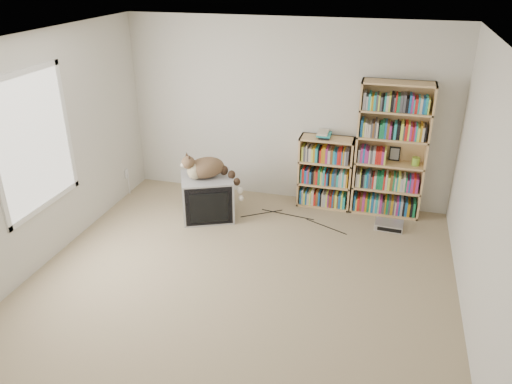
% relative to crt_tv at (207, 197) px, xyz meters
% --- Properties ---
extents(floor, '(4.50, 5.00, 0.01)m').
position_rel_crt_tv_xyz_m(floor, '(0.86, -1.61, -0.28)').
color(floor, tan).
rests_on(floor, ground).
extents(wall_back, '(4.50, 0.02, 2.50)m').
position_rel_crt_tv_xyz_m(wall_back, '(0.86, 0.89, 0.97)').
color(wall_back, beige).
rests_on(wall_back, floor).
extents(wall_left, '(0.02, 5.00, 2.50)m').
position_rel_crt_tv_xyz_m(wall_left, '(-1.39, -1.61, 0.97)').
color(wall_left, beige).
rests_on(wall_left, floor).
extents(wall_right, '(0.02, 5.00, 2.50)m').
position_rel_crt_tv_xyz_m(wall_right, '(3.11, -1.61, 0.97)').
color(wall_right, beige).
rests_on(wall_right, floor).
extents(ceiling, '(4.50, 5.00, 0.02)m').
position_rel_crt_tv_xyz_m(ceiling, '(0.86, -1.61, 2.22)').
color(ceiling, white).
rests_on(ceiling, wall_back).
extents(window, '(0.02, 1.22, 1.52)m').
position_rel_crt_tv_xyz_m(window, '(-1.37, -1.41, 1.12)').
color(window, white).
rests_on(window, wall_left).
extents(crt_tv, '(0.84, 0.81, 0.57)m').
position_rel_crt_tv_xyz_m(crt_tv, '(0.00, 0.00, 0.00)').
color(crt_tv, '#9E9EA0').
rests_on(crt_tv, floor).
extents(cat, '(0.82, 0.56, 0.59)m').
position_rel_crt_tv_xyz_m(cat, '(0.07, -0.01, 0.39)').
color(cat, '#372716').
rests_on(cat, crt_tv).
extents(bookcase_tall, '(0.90, 0.30, 1.79)m').
position_rel_crt_tv_xyz_m(bookcase_tall, '(2.29, 0.75, 0.57)').
color(bookcase_tall, tan).
rests_on(bookcase_tall, floor).
extents(bookcase_short, '(0.72, 0.30, 1.00)m').
position_rel_crt_tv_xyz_m(bookcase_short, '(1.46, 0.75, 0.18)').
color(bookcase_short, tan).
rests_on(bookcase_short, floor).
extents(book_stack, '(0.19, 0.24, 0.08)m').
position_rel_crt_tv_xyz_m(book_stack, '(1.41, 0.74, 0.75)').
color(book_stack, red).
rests_on(book_stack, bookcase_short).
extents(green_mug, '(0.10, 0.10, 0.11)m').
position_rel_crt_tv_xyz_m(green_mug, '(2.61, 0.73, 0.50)').
color(green_mug, '#7EB032').
rests_on(green_mug, bookcase_tall).
extents(framed_print, '(0.14, 0.05, 0.19)m').
position_rel_crt_tv_xyz_m(framed_print, '(2.34, 0.83, 0.54)').
color(framed_print, black).
rests_on(framed_print, bookcase_tall).
extents(dvd_player, '(0.36, 0.27, 0.08)m').
position_rel_crt_tv_xyz_m(dvd_player, '(2.37, 0.29, -0.24)').
color(dvd_player, silver).
rests_on(dvd_player, floor).
extents(wall_outlet, '(0.01, 0.08, 0.13)m').
position_rel_crt_tv_xyz_m(wall_outlet, '(-1.37, 0.34, 0.04)').
color(wall_outlet, silver).
rests_on(wall_outlet, wall_left).
extents(floor_cables, '(1.20, 0.70, 0.01)m').
position_rel_crt_tv_xyz_m(floor_cables, '(1.15, 0.15, -0.28)').
color(floor_cables, black).
rests_on(floor_cables, floor).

